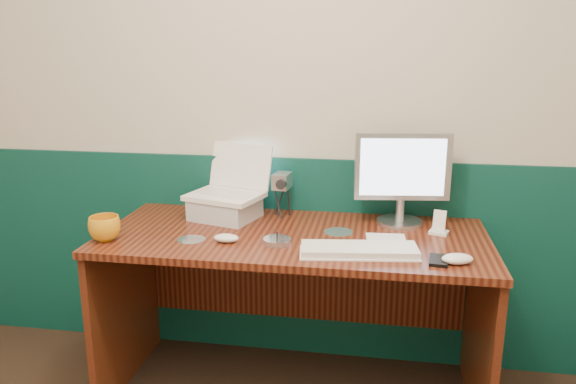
% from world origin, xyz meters
% --- Properties ---
extents(back_wall, '(3.50, 0.04, 2.50)m').
position_xyz_m(back_wall, '(0.00, 1.75, 1.25)').
color(back_wall, beige).
rests_on(back_wall, ground).
extents(wainscot, '(3.48, 0.02, 1.00)m').
position_xyz_m(wainscot, '(0.00, 1.74, 0.50)').
color(wainscot, '#083731').
rests_on(wainscot, ground).
extents(desk, '(1.60, 0.70, 0.75)m').
position_xyz_m(desk, '(0.17, 1.38, 0.38)').
color(desk, '#39100A').
rests_on(desk, ground).
extents(laptop_riser, '(0.32, 0.30, 0.09)m').
position_xyz_m(laptop_riser, '(-0.17, 1.55, 0.80)').
color(laptop_riser, silver).
rests_on(laptop_riser, desk).
extents(laptop, '(0.37, 0.32, 0.26)m').
position_xyz_m(laptop, '(-0.17, 1.55, 0.97)').
color(laptop, white).
rests_on(laptop, laptop_riser).
extents(monitor, '(0.42, 0.17, 0.41)m').
position_xyz_m(monitor, '(0.61, 1.59, 0.95)').
color(monitor, '#BBBAC0').
rests_on(monitor, desk).
extents(keyboard, '(0.45, 0.20, 0.03)m').
position_xyz_m(keyboard, '(0.45, 1.19, 0.76)').
color(keyboard, white).
rests_on(keyboard, desk).
extents(mouse_right, '(0.13, 0.09, 0.04)m').
position_xyz_m(mouse_right, '(0.80, 1.15, 0.77)').
color(mouse_right, white).
rests_on(mouse_right, desk).
extents(mouse_left, '(0.10, 0.06, 0.03)m').
position_xyz_m(mouse_left, '(-0.08, 1.24, 0.77)').
color(mouse_left, white).
rests_on(mouse_left, desk).
extents(mug, '(0.15, 0.15, 0.10)m').
position_xyz_m(mug, '(-0.57, 1.18, 0.80)').
color(mug, orange).
rests_on(mug, desk).
extents(camcorder, '(0.10, 0.14, 0.19)m').
position_xyz_m(camcorder, '(0.08, 1.62, 0.85)').
color(camcorder, silver).
rests_on(camcorder, desk).
extents(cd_spindle, '(0.11, 0.11, 0.02)m').
position_xyz_m(cd_spindle, '(0.12, 1.25, 0.76)').
color(cd_spindle, '#B1B5C1').
rests_on(cd_spindle, desk).
extents(cd_loose_a, '(0.11, 0.11, 0.00)m').
position_xyz_m(cd_loose_a, '(-0.23, 1.24, 0.75)').
color(cd_loose_a, '#AEB7BF').
rests_on(cd_loose_a, desk).
extents(cd_loose_b, '(0.12, 0.12, 0.00)m').
position_xyz_m(cd_loose_b, '(0.35, 1.44, 0.75)').
color(cd_loose_b, silver).
rests_on(cd_loose_b, desk).
extents(pen, '(0.15, 0.01, 0.01)m').
position_xyz_m(pen, '(0.42, 1.27, 0.75)').
color(pen, black).
rests_on(pen, desk).
extents(papers, '(0.16, 0.12, 0.00)m').
position_xyz_m(papers, '(0.55, 1.39, 0.75)').
color(papers, silver).
rests_on(papers, desk).
extents(dock, '(0.09, 0.08, 0.01)m').
position_xyz_m(dock, '(0.77, 1.48, 0.76)').
color(dock, white).
rests_on(dock, desk).
extents(music_player, '(0.06, 0.04, 0.09)m').
position_xyz_m(music_player, '(0.77, 1.48, 0.81)').
color(music_player, white).
rests_on(music_player, dock).
extents(pda, '(0.08, 0.12, 0.01)m').
position_xyz_m(pda, '(0.74, 1.16, 0.76)').
color(pda, black).
rests_on(pda, desk).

